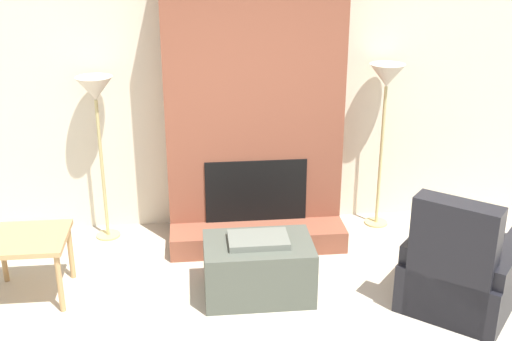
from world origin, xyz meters
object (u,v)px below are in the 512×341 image
object	(u,v)px
side_table	(27,245)
floor_lamp_left	(96,99)
armchair	(463,270)
floor_lamp_right	(386,86)
ottoman	(258,267)

from	to	relation	value
side_table	floor_lamp_left	distance (m)	1.43
armchair	floor_lamp_right	distance (m)	1.84
ottoman	floor_lamp_left	world-z (taller)	floor_lamp_left
ottoman	armchair	bearing A→B (deg)	-10.07
armchair	floor_lamp_right	world-z (taller)	floor_lamp_right
side_table	ottoman	bearing A→B (deg)	-5.26
ottoman	side_table	world-z (taller)	side_table
armchair	side_table	distance (m)	3.40
floor_lamp_left	floor_lamp_right	world-z (taller)	floor_lamp_right
floor_lamp_left	floor_lamp_right	xyz separation A→B (m)	(2.62, 0.00, 0.05)
armchair	floor_lamp_left	world-z (taller)	floor_lamp_left
armchair	side_table	world-z (taller)	armchair
ottoman	floor_lamp_left	bearing A→B (deg)	138.49
armchair	floor_lamp_right	xyz separation A→B (m)	(-0.26, 1.44, 1.12)
floor_lamp_left	floor_lamp_right	size ratio (longest dim) A/B	0.97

